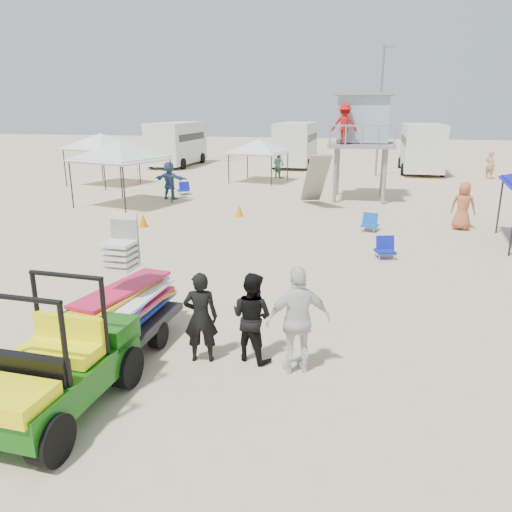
% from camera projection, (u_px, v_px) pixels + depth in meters
% --- Properties ---
extents(ground, '(140.00, 140.00, 0.00)m').
position_uv_depth(ground, '(185.00, 380.00, 8.18)').
color(ground, beige).
rests_on(ground, ground).
extents(utility_cart, '(1.42, 2.65, 1.98)m').
position_uv_depth(utility_cart, '(50.00, 357.00, 7.02)').
color(utility_cart, '#0F530D').
rests_on(utility_cart, ground).
extents(surf_trailer, '(1.37, 2.44, 2.20)m').
position_uv_depth(surf_trailer, '(128.00, 299.00, 9.21)').
color(surf_trailer, black).
rests_on(surf_trailer, ground).
extents(man_left, '(0.67, 0.51, 1.63)m').
position_uv_depth(man_left, '(201.00, 317.00, 8.63)').
color(man_left, black).
rests_on(man_left, ground).
extents(man_mid, '(0.94, 0.84, 1.61)m').
position_uv_depth(man_mid, '(252.00, 317.00, 8.68)').
color(man_mid, black).
rests_on(man_mid, ground).
extents(man_right, '(1.18, 0.85, 1.86)m').
position_uv_depth(man_right, '(298.00, 320.00, 8.23)').
color(man_right, silver).
rests_on(man_right, ground).
extents(lifeguard_tower, '(3.12, 3.12, 4.87)m').
position_uv_depth(lifeguard_tower, '(361.00, 123.00, 23.56)').
color(lifeguard_tower, gray).
rests_on(lifeguard_tower, ground).
extents(canopy_white_a, '(4.02, 4.02, 3.31)m').
position_uv_depth(canopy_white_a, '(119.00, 144.00, 22.09)').
color(canopy_white_a, black).
rests_on(canopy_white_a, ground).
extents(canopy_white_b, '(3.72, 3.72, 3.33)m').
position_uv_depth(canopy_white_b, '(100.00, 136.00, 28.27)').
color(canopy_white_b, black).
rests_on(canopy_white_b, ground).
extents(canopy_white_c, '(3.34, 3.34, 2.96)m').
position_uv_depth(canopy_white_c, '(259.00, 141.00, 29.56)').
color(canopy_white_c, black).
rests_on(canopy_white_c, ground).
extents(umbrella_a, '(2.38, 2.41, 1.83)m').
position_uv_depth(umbrella_a, '(137.00, 169.00, 28.57)').
color(umbrella_a, red).
rests_on(umbrella_a, ground).
extents(umbrella_b, '(2.30, 2.32, 1.64)m').
position_uv_depth(umbrella_b, '(230.00, 169.00, 29.70)').
color(umbrella_b, yellow).
rests_on(umbrella_b, ground).
extents(cone_near, '(0.34, 0.34, 0.50)m').
position_uv_depth(cone_near, '(239.00, 210.00, 20.52)').
color(cone_near, orange).
rests_on(cone_near, ground).
extents(cone_far, '(0.34, 0.34, 0.50)m').
position_uv_depth(cone_far, '(143.00, 220.00, 18.70)').
color(cone_far, orange).
rests_on(cone_far, ground).
extents(beach_chair_a, '(0.73, 0.84, 0.64)m').
position_uv_depth(beach_chair_a, '(184.00, 188.00, 25.81)').
color(beach_chair_a, '#0F1AA7').
rests_on(beach_chair_a, ground).
extents(beach_chair_b, '(0.66, 0.72, 0.64)m').
position_uv_depth(beach_chair_b, '(385.00, 247.00, 14.85)').
color(beach_chair_b, '#0E199F').
rests_on(beach_chair_b, ground).
extents(beach_chair_c, '(0.66, 0.71, 0.64)m').
position_uv_depth(beach_chair_c, '(370.00, 222.00, 18.11)').
color(beach_chair_c, '#1047B3').
rests_on(beach_chair_c, ground).
extents(rv_far_left, '(2.64, 6.80, 3.25)m').
position_uv_depth(rv_far_left, '(177.00, 142.00, 38.28)').
color(rv_far_left, silver).
rests_on(rv_far_left, ground).
extents(rv_mid_left, '(2.65, 6.50, 3.25)m').
position_uv_depth(rv_mid_left, '(296.00, 142.00, 37.73)').
color(rv_mid_left, silver).
rests_on(rv_mid_left, ground).
extents(rv_mid_right, '(2.64, 7.00, 3.25)m').
position_uv_depth(rv_mid_right, '(422.00, 146.00, 34.38)').
color(rv_mid_right, silver).
rests_on(rv_mid_right, ground).
extents(light_pole_left, '(0.14, 0.14, 8.00)m').
position_uv_depth(light_pole_left, '(380.00, 113.00, 31.61)').
color(light_pole_left, slate).
rests_on(light_pole_left, ground).
extents(distant_beachgoers, '(18.02, 15.74, 1.83)m').
position_uv_depth(distant_beachgoers, '(293.00, 178.00, 25.46)').
color(distant_beachgoers, '#518761').
rests_on(distant_beachgoers, ground).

